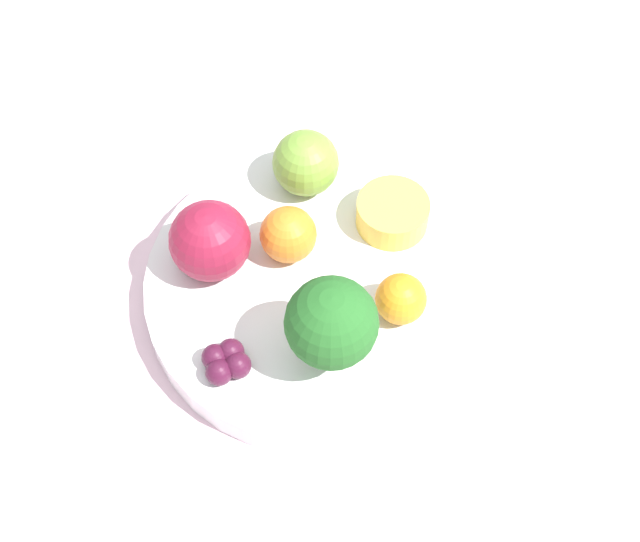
% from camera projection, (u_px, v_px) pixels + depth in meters
% --- Properties ---
extents(ground_plane, '(6.00, 6.00, 0.00)m').
position_uv_depth(ground_plane, '(320.00, 309.00, 0.71)').
color(ground_plane, gray).
extents(table_surface, '(1.20, 1.20, 0.02)m').
position_uv_depth(table_surface, '(320.00, 303.00, 0.70)').
color(table_surface, silver).
rests_on(table_surface, ground_plane).
extents(bowl, '(0.26, 0.26, 0.03)m').
position_uv_depth(bowl, '(320.00, 287.00, 0.68)').
color(bowl, white).
rests_on(bowl, table_surface).
extents(broccoli, '(0.06, 0.06, 0.08)m').
position_uv_depth(broccoli, '(331.00, 324.00, 0.59)').
color(broccoli, '#99C17A').
rests_on(broccoli, bowl).
extents(apple_red, '(0.06, 0.06, 0.06)m').
position_uv_depth(apple_red, '(210.00, 241.00, 0.65)').
color(apple_red, maroon).
rests_on(apple_red, bowl).
extents(apple_green, '(0.05, 0.05, 0.05)m').
position_uv_depth(apple_green, '(306.00, 163.00, 0.69)').
color(apple_green, olive).
rests_on(apple_green, bowl).
extents(orange_front, '(0.04, 0.04, 0.04)m').
position_uv_depth(orange_front, '(288.00, 234.00, 0.66)').
color(orange_front, orange).
rests_on(orange_front, bowl).
extents(orange_back, '(0.04, 0.04, 0.04)m').
position_uv_depth(orange_back, '(401.00, 299.00, 0.64)').
color(orange_back, orange).
rests_on(orange_back, bowl).
extents(grape_cluster, '(0.04, 0.04, 0.02)m').
position_uv_depth(grape_cluster, '(226.00, 362.00, 0.62)').
color(grape_cluster, '#47142D').
rests_on(grape_cluster, bowl).
extents(small_cup, '(0.06, 0.06, 0.02)m').
position_uv_depth(small_cup, '(393.00, 213.00, 0.69)').
color(small_cup, '#F4CC4C').
rests_on(small_cup, bowl).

